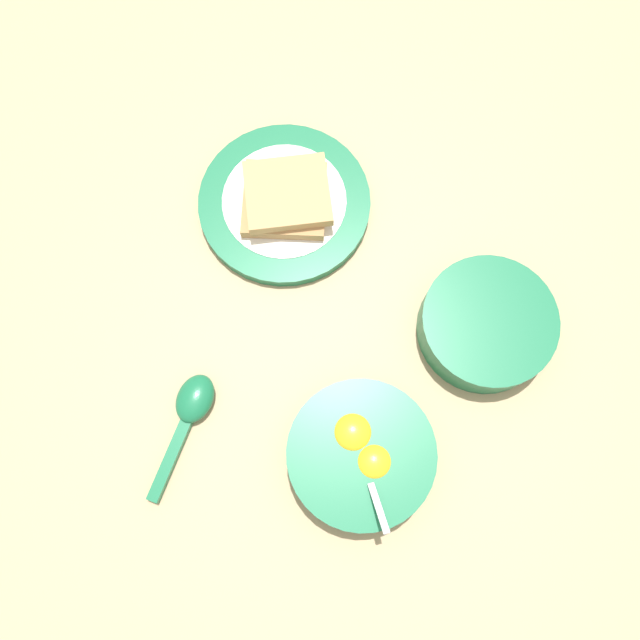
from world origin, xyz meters
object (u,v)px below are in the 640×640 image
Objects in this scene: egg_bowl at (361,454)px; toast_sandwich at (286,197)px; toast_plate at (285,203)px; congee_bowl at (487,324)px; soup_spoon at (190,410)px.

egg_bowl is 1.15× the size of toast_sandwich.
congee_bowl reaches higher than toast_plate.
soup_spoon is (0.07, -0.18, -0.01)m from egg_bowl.
congee_bowl is at bearing 92.60° from toast_sandwich.
egg_bowl is 0.75× the size of toast_plate.
egg_bowl is at bearing 52.35° from toast_sandwich.
toast_sandwich is at bearing -165.86° from soup_spoon.
toast_plate is 0.28m from soup_spoon.
congee_bowl reaches higher than soup_spoon.
egg_bowl reaches higher than soup_spoon.
toast_plate is at bearing -96.06° from toast_sandwich.
toast_sandwich is at bearing 83.94° from toast_plate.
soup_spoon is (0.27, 0.07, -0.02)m from toast_sandwich.
soup_spoon is (0.27, 0.07, 0.00)m from toast_plate.
toast_sandwich is 0.93× the size of soup_spoon.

